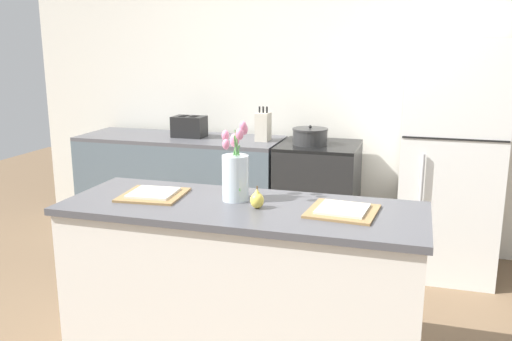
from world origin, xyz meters
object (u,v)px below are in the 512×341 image
cooking_pot (310,136)px  flower_vase (235,173)px  knife_block (263,127)px  pear_figurine (257,199)px  stove_range (318,201)px  plate_setting_left (153,194)px  refrigerator (450,160)px  plate_setting_right (343,210)px  toaster (189,127)px

cooking_pot → flower_vase: bearing=-93.6°
knife_block → flower_vase: bearing=-79.2°
flower_vase → pear_figurine: 0.20m
stove_range → plate_setting_left: (-0.60, -1.57, 0.44)m
refrigerator → pear_figurine: bearing=-120.6°
plate_setting_right → toaster: size_ratio=1.21×
stove_range → flower_vase: 1.63m
flower_vase → cooking_pot: size_ratio=1.51×
stove_range → cooking_pot: size_ratio=3.40×
flower_vase → toaster: flower_vase is taller
refrigerator → knife_block: 1.41m
pear_figurine → knife_block: size_ratio=0.41×
stove_range → flower_vase: bearing=-95.9°
toaster → knife_block: size_ratio=1.04×
refrigerator → toaster: size_ratio=6.06×
plate_setting_left → knife_block: size_ratio=1.26×
plate_setting_left → pear_figurine: bearing=-4.9°
pear_figurine → cooking_pot: size_ratio=0.41×
refrigerator → cooking_pot: bearing=-177.6°
refrigerator → knife_block: bearing=179.3°
pear_figurine → plate_setting_left: bearing=175.1°
cooking_pot → knife_block: 0.39m
pear_figurine → flower_vase: bearing=144.3°
toaster → flower_vase: bearing=-59.0°
stove_range → toaster: (-1.08, 0.01, 0.54)m
pear_figurine → toaster: bearing=123.1°
toaster → pear_figurine: bearing=-56.9°
pear_figurine → knife_block: bearing=105.0°
refrigerator → knife_block: refrigerator is taller
cooking_pot → plate_setting_right: bearing=-73.3°
plate_setting_left → flower_vase: bearing=7.0°
knife_block → pear_figurine: bearing=-75.0°
stove_range → pear_figurine: pear_figurine is taller
flower_vase → toaster: (-0.92, 1.53, -0.02)m
pear_figurine → plate_setting_left: (-0.58, 0.05, -0.03)m
refrigerator → flower_vase: bearing=-126.0°
plate_setting_left → knife_block: bearing=84.8°
plate_setting_right → toaster: (-1.48, 1.59, 0.11)m
plate_setting_right → knife_block: (-0.85, 1.59, 0.13)m
plate_setting_left → toaster: size_ratio=1.21×
pear_figurine → plate_setting_right: size_ratio=0.33×
stove_range → pear_figurine: 1.69m
plate_setting_left → toaster: 1.66m
stove_range → knife_block: (-0.45, 0.02, 0.57)m
plate_setting_right → cooking_pot: size_ratio=1.26×
pear_figurine → toaster: toaster is taller
pear_figurine → plate_setting_left: size_ratio=0.33×
flower_vase → plate_setting_right: size_ratio=1.20×
knife_block → refrigerator: bearing=-0.7°
plate_setting_right → pear_figurine: bearing=-172.9°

